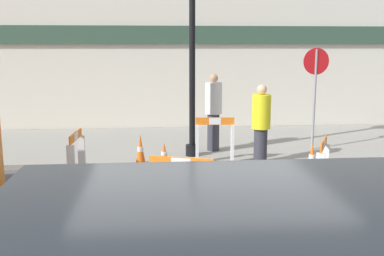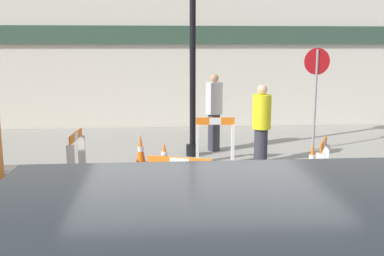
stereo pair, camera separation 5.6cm
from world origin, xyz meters
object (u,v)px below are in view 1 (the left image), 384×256
Objects in this scene: stop_sign at (315,82)px; person_worker at (261,124)px; streetlamp_post at (192,17)px; person_pedestrian at (213,110)px.

person_worker is (-1.49, -1.09, -0.75)m from stop_sign.
streetlamp_post is 2.65m from person_worker.
person_worker is at bearing -28.95° from streetlamp_post.
stop_sign is at bearing 7.06° from streetlamp_post.
streetlamp_post is 1.96× the size of stop_sign.
streetlamp_post is 2.60× the size of person_pedestrian.
person_pedestrian reaches higher than person_worker.
person_worker is 0.98× the size of person_pedestrian.
person_pedestrian is (-0.82, 1.20, 0.13)m from person_worker.
stop_sign is at bearing 176.68° from person_worker.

